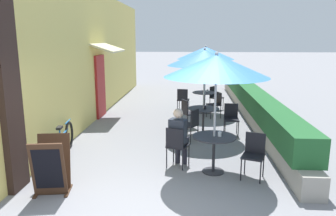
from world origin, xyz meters
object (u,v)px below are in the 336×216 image
(coffee_cup_mid, at_px, (205,107))
(patio_umbrella_far, at_px, (206,53))
(cafe_chair_near_right, at_px, (254,152))
(cafe_chair_far_back, at_px, (215,96))
(cafe_chair_far_right, at_px, (216,103))
(seated_patron_near_left, at_px, (179,134))
(patio_table_near, at_px, (214,145))
(patio_umbrella_mid, at_px, (205,58))
(cafe_chair_mid_back, at_px, (231,117))
(cafe_chair_far_left, at_px, (183,98))
(patio_table_far, at_px, (205,97))
(patio_table_mid, at_px, (203,114))
(coffee_cup_far, at_px, (207,91))
(cafe_chair_mid_left, at_px, (188,111))
(cafe_chair_mid_right, at_px, (191,123))
(bicycle_leaning, at_px, (64,141))
(cafe_chair_near_left, at_px, (177,144))
(coffee_cup_near, at_px, (220,134))
(menu_board, at_px, (51,166))
(patio_umbrella_near, at_px, (216,66))

(coffee_cup_mid, relative_size, patio_umbrella_far, 0.04)
(cafe_chair_near_right, bearing_deg, cafe_chair_far_back, -66.95)
(cafe_chair_far_right, bearing_deg, seated_patron_near_left, 144.65)
(patio_table_near, bearing_deg, cafe_chair_near_right, -14.53)
(patio_umbrella_mid, bearing_deg, cafe_chair_mid_back, 4.22)
(patio_umbrella_mid, relative_size, cafe_chair_far_left, 2.77)
(patio_umbrella_mid, height_order, patio_table_far, patio_umbrella_mid)
(patio_table_mid, distance_m, coffee_cup_far, 2.85)
(cafe_chair_mid_left, xyz_separation_m, coffee_cup_mid, (0.47, -0.76, 0.29))
(cafe_chair_mid_right, xyz_separation_m, bicycle_leaning, (-2.91, -1.21, -0.17))
(cafe_chair_near_left, relative_size, patio_umbrella_far, 0.36)
(cafe_chair_far_back, bearing_deg, cafe_chair_mid_right, 26.21)
(cafe_chair_near_right, distance_m, cafe_chair_far_right, 4.91)
(cafe_chair_near_left, bearing_deg, cafe_chair_mid_back, 80.71)
(cafe_chair_near_left, bearing_deg, patio_umbrella_mid, 95.59)
(cafe_chair_far_left, bearing_deg, patio_umbrella_far, 5.63)
(coffee_cup_far, bearing_deg, bicycle_leaning, -126.36)
(cafe_chair_mid_left, height_order, cafe_chair_far_right, same)
(cafe_chair_mid_right, bearing_deg, patio_table_near, -135.30)
(patio_table_near, bearing_deg, patio_table_far, 89.82)
(cafe_chair_far_left, bearing_deg, patio_umbrella_mid, -68.50)
(cafe_chair_mid_right, distance_m, cafe_chair_far_back, 4.20)
(cafe_chair_mid_right, bearing_deg, coffee_cup_mid, -0.96)
(patio_table_far, bearing_deg, cafe_chair_mid_right, -97.82)
(cafe_chair_far_right, bearing_deg, cafe_chair_mid_left, 125.25)
(cafe_chair_near_right, height_order, patio_table_far, cafe_chair_near_right)
(coffee_cup_near, height_order, cafe_chair_mid_left, cafe_chair_mid_left)
(patio_table_mid, xyz_separation_m, cafe_chair_mid_left, (-0.44, 0.64, -0.06))
(coffee_cup_near, distance_m, cafe_chair_mid_back, 2.77)
(cafe_chair_mid_left, bearing_deg, cafe_chair_far_right, 118.13)
(seated_patron_near_left, height_order, patio_umbrella_far, patio_umbrella_far)
(patio_umbrella_mid, bearing_deg, cafe_chair_mid_right, -115.78)
(cafe_chair_mid_left, bearing_deg, patio_table_mid, 5.63)
(menu_board, bearing_deg, cafe_chair_far_right, 51.60)
(coffee_cup_far, distance_m, menu_board, 7.21)
(cafe_chair_near_right, height_order, cafe_chair_far_left, same)
(coffee_cup_mid, distance_m, cafe_chair_far_right, 2.24)
(cafe_chair_far_left, bearing_deg, coffee_cup_near, -72.38)
(patio_table_near, distance_m, cafe_chair_near_left, 0.78)
(coffee_cup_near, relative_size, patio_table_far, 0.10)
(cafe_chair_mid_left, xyz_separation_m, cafe_chair_far_left, (-0.20, 2.15, 0.00))
(coffee_cup_near, bearing_deg, coffee_cup_mid, 94.33)
(cafe_chair_mid_right, xyz_separation_m, cafe_chair_far_left, (-0.30, 3.49, 0.00))
(patio_umbrella_far, relative_size, menu_board, 2.43)
(cafe_chair_far_right, height_order, bicycle_leaning, cafe_chair_far_right)
(coffee_cup_near, bearing_deg, patio_table_mid, 94.89)
(patio_umbrella_near, relative_size, cafe_chair_near_left, 2.77)
(patio_table_far, height_order, cafe_chair_far_right, cafe_chair_far_right)
(coffee_cup_mid, xyz_separation_m, cafe_chair_far_back, (0.52, 3.52, -0.29))
(cafe_chair_mid_back, bearing_deg, cafe_chair_near_left, 61.96)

